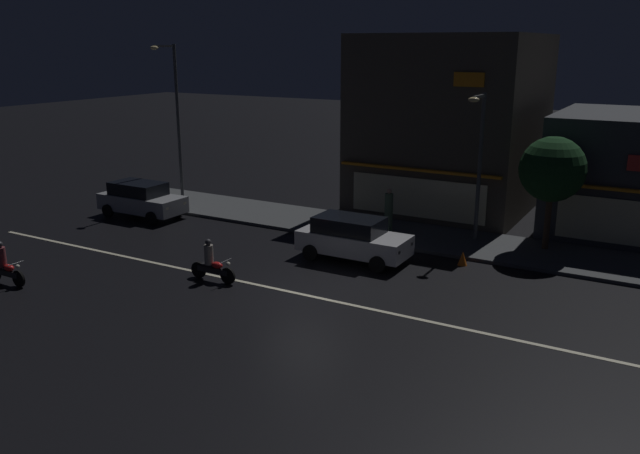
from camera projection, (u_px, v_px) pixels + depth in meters
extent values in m
plane|color=black|center=(304.00, 295.00, 21.77)|extent=(140.00, 140.00, 0.00)
cube|color=beige|center=(304.00, 295.00, 21.77)|extent=(30.63, 0.16, 0.01)
cube|color=#424447|center=(399.00, 234.00, 28.55)|extent=(32.24, 3.84, 0.14)
cube|color=#4C443A|center=(452.00, 123.00, 32.73)|extent=(8.03, 8.78, 8.54)
cube|color=orange|center=(417.00, 170.00, 29.41)|extent=(7.63, 0.24, 0.12)
cube|color=orange|center=(469.00, 80.00, 27.37)|extent=(1.31, 0.08, 0.60)
cube|color=beige|center=(417.00, 198.00, 29.82)|extent=(6.42, 0.06, 1.80)
cylinder|color=#47494C|center=(178.00, 124.00, 33.66)|extent=(0.16, 0.16, 7.93)
cube|color=#47494C|center=(164.00, 46.00, 32.03)|extent=(0.10, 1.40, 0.10)
ellipsoid|color=#F9E099|center=(154.00, 48.00, 31.46)|extent=(0.44, 0.32, 0.20)
cylinder|color=#47494C|center=(480.00, 168.00, 26.75)|extent=(0.16, 0.16, 6.07)
cube|color=#47494C|center=(479.00, 96.00, 25.38)|extent=(0.10, 1.40, 0.10)
ellipsoid|color=#F9E099|center=(474.00, 100.00, 24.81)|extent=(0.44, 0.32, 0.20)
cylinder|color=#4C664C|center=(389.00, 212.00, 28.56)|extent=(0.36, 0.36, 1.67)
sphere|color=tan|center=(389.00, 191.00, 28.30)|extent=(0.22, 0.22, 0.22)
cylinder|color=#473323|center=(547.00, 222.00, 25.97)|extent=(0.24, 0.24, 2.21)
sphere|color=#143819|center=(552.00, 169.00, 25.39)|extent=(2.56, 2.56, 2.56)
cube|color=silver|center=(354.00, 242.00, 25.17)|extent=(4.30, 1.78, 0.76)
cube|color=black|center=(349.00, 225.00, 25.09)|extent=(2.58, 1.57, 0.60)
cube|color=#F9F2CC|center=(411.00, 244.00, 24.64)|extent=(0.08, 0.20, 0.12)
cube|color=#F9F2CC|center=(398.00, 253.00, 23.63)|extent=(0.08, 0.20, 0.12)
cylinder|color=black|center=(397.00, 251.00, 25.34)|extent=(0.62, 0.20, 0.62)
cylinder|color=black|center=(377.00, 264.00, 23.85)|extent=(0.62, 0.20, 0.62)
cylinder|color=black|center=(333.00, 241.00, 26.69)|extent=(0.62, 0.20, 0.62)
cylinder|color=black|center=(311.00, 252.00, 25.20)|extent=(0.62, 0.20, 0.62)
cube|color=#9EA0A5|center=(142.00, 203.00, 31.48)|extent=(4.30, 1.78, 0.76)
cube|color=black|center=(138.00, 188.00, 31.40)|extent=(2.58, 1.57, 0.60)
cube|color=#F9F2CC|center=(184.00, 203.00, 30.96)|extent=(0.08, 0.20, 0.12)
cube|color=#F9F2CC|center=(167.00, 209.00, 29.94)|extent=(0.08, 0.20, 0.12)
cylinder|color=black|center=(178.00, 210.00, 31.65)|extent=(0.62, 0.20, 0.62)
cylinder|color=black|center=(152.00, 218.00, 30.17)|extent=(0.62, 0.20, 0.62)
cylinder|color=black|center=(135.00, 203.00, 33.01)|extent=(0.62, 0.20, 0.62)
cylinder|color=black|center=(108.00, 211.00, 31.52)|extent=(0.62, 0.20, 0.62)
cylinder|color=black|center=(19.00, 279.00, 22.40)|extent=(0.60, 0.08, 0.60)
cube|color=black|center=(6.00, 273.00, 22.69)|extent=(1.30, 0.14, 0.20)
ellipsoid|color=red|center=(9.00, 268.00, 22.53)|extent=(0.44, 0.26, 0.24)
cube|color=black|center=(2.00, 268.00, 22.74)|extent=(0.56, 0.22, 0.10)
cylinder|color=slate|center=(16.00, 263.00, 22.28)|extent=(0.03, 0.60, 0.03)
sphere|color=white|center=(18.00, 267.00, 22.26)|extent=(0.14, 0.14, 0.14)
cylinder|color=brown|center=(1.00, 257.00, 22.61)|extent=(0.32, 0.32, 0.70)
cylinder|color=black|center=(228.00, 276.00, 22.67)|extent=(0.60, 0.08, 0.60)
cylinder|color=black|center=(199.00, 270.00, 23.29)|extent=(0.60, 0.10, 0.60)
cube|color=black|center=(213.00, 270.00, 22.95)|extent=(1.30, 0.14, 0.20)
ellipsoid|color=red|center=(217.00, 265.00, 22.80)|extent=(0.44, 0.26, 0.24)
cube|color=black|center=(208.00, 265.00, 23.01)|extent=(0.56, 0.22, 0.10)
cylinder|color=slate|center=(226.00, 261.00, 22.54)|extent=(0.03, 0.60, 0.03)
sphere|color=white|center=(228.00, 264.00, 22.53)|extent=(0.14, 0.14, 0.14)
cylinder|color=gray|center=(209.00, 255.00, 22.87)|extent=(0.32, 0.32, 0.70)
sphere|color=#333338|center=(208.00, 242.00, 22.75)|extent=(0.22, 0.22, 0.22)
cone|color=orange|center=(463.00, 258.00, 24.62)|extent=(0.36, 0.36, 0.55)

